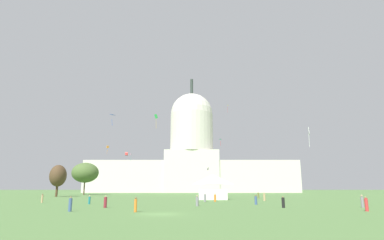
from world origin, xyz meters
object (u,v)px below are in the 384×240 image
(person_maroon_near_tree_east, at_px, (106,202))
(person_grey_deep_crowd, at_px, (206,198))
(person_orange_back_left, at_px, (216,198))
(person_olive_front_left, at_px, (259,195))
(capitol_building, at_px, (192,158))
(kite_black_low, at_px, (209,169))
(person_teal_back_center, at_px, (90,200))
(kite_blue_mid, at_px, (111,116))
(tree_west_mid, at_px, (59,176))
(person_grey_front_right, at_px, (363,202))
(person_denim_edge_west, at_px, (256,200))
(person_tan_mid_right, at_px, (265,197))
(kite_yellow_high, at_px, (228,106))
(kite_turquoise_mid, at_px, (221,140))
(kite_white_low, at_px, (309,132))
(person_orange_back_right, at_px, (136,205))
(event_tent, at_px, (214,187))
(person_tan_near_tree_west, at_px, (43,199))
(person_red_front_center, at_px, (367,205))
(person_grey_edge_east, at_px, (198,201))
(kite_pink_mid, at_px, (132,156))
(person_denim_near_tent, at_px, (71,205))
(kite_red_low, at_px, (127,154))
(kite_orange_mid, at_px, (108,147))
(tree_west_far, at_px, (86,173))
(kite_green_mid, at_px, (157,118))
(person_black_mid_center, at_px, (284,202))

(person_maroon_near_tree_east, bearing_deg, person_grey_deep_crowd, -84.07)
(person_orange_back_left, bearing_deg, person_olive_front_left, -132.69)
(capitol_building, height_order, kite_black_low, capitol_building)
(person_teal_back_center, height_order, kite_blue_mid, kite_blue_mid)
(capitol_building, height_order, person_maroon_near_tree_east, capitol_building)
(person_grey_deep_crowd, height_order, person_orange_back_left, person_grey_deep_crowd)
(tree_west_mid, height_order, person_grey_front_right, tree_west_mid)
(person_grey_front_right, xyz_separation_m, kite_black_low, (-16.61, 109.92, 11.15))
(person_denim_edge_west, height_order, person_tan_mid_right, person_tan_mid_right)
(kite_yellow_high, relative_size, kite_turquoise_mid, 1.42)
(person_tan_mid_right, bearing_deg, kite_white_low, -116.84)
(kite_turquoise_mid, bearing_deg, person_orange_back_right, -124.93)
(event_tent, distance_m, person_grey_front_right, 35.82)
(kite_yellow_high, bearing_deg, person_tan_near_tree_west, -30.24)
(person_red_front_center, xyz_separation_m, person_orange_back_right, (-27.83, -1.41, 0.00))
(person_tan_near_tree_west, xyz_separation_m, person_grey_edge_east, (29.09, -10.86, -0.03))
(kite_blue_mid, bearing_deg, kite_pink_mid, -128.28)
(person_olive_front_left, relative_size, kite_pink_mid, 0.56)
(person_denim_near_tent, bearing_deg, person_orange_back_left, -96.15)
(capitol_building, xyz_separation_m, kite_red_low, (-26.49, -60.94, -4.02))
(person_tan_near_tree_west, bearing_deg, person_denim_edge_west, -175.91)
(person_teal_back_center, distance_m, person_tan_near_tree_west, 11.64)
(tree_west_mid, relative_size, person_teal_back_center, 6.70)
(person_maroon_near_tree_east, bearing_deg, kite_orange_mid, -30.00)
(person_tan_near_tree_west, height_order, kite_red_low, kite_red_low)
(person_maroon_near_tree_east, xyz_separation_m, person_grey_edge_east, (13.18, 3.68, -0.02))
(event_tent, relative_size, person_denim_near_tent, 4.20)
(tree_west_far, bearing_deg, person_denim_edge_west, -53.19)
(event_tent, relative_size, kite_white_low, 1.76)
(kite_yellow_high, bearing_deg, person_red_front_center, -4.42)
(person_maroon_near_tree_east, height_order, person_tan_mid_right, person_tan_mid_right)
(person_grey_deep_crowd, height_order, kite_yellow_high, kite_yellow_high)
(person_orange_back_right, height_order, kite_green_mid, kite_green_mid)
(person_tan_near_tree_west, distance_m, kite_red_low, 67.85)
(event_tent, bearing_deg, person_grey_edge_east, -95.26)
(person_tan_near_tree_west, bearing_deg, kite_black_low, -97.76)
(person_grey_deep_crowd, xyz_separation_m, person_grey_front_right, (21.95, -18.33, 0.06))
(person_maroon_near_tree_east, bearing_deg, kite_black_low, -55.88)
(person_maroon_near_tree_east, relative_size, person_black_mid_center, 1.03)
(capitol_building, distance_m, kite_blue_mid, 117.74)
(person_grey_edge_east, xyz_separation_m, kite_turquoise_mid, (11.81, 84.90, 22.52))
(person_denim_edge_west, height_order, kite_white_low, kite_white_low)
(person_orange_back_right, bearing_deg, tree_west_far, -73.61)
(person_red_front_center, distance_m, person_olive_front_left, 46.05)
(tree_west_mid, bearing_deg, person_denim_near_tent, -65.50)
(person_grey_front_right, height_order, kite_white_low, kite_white_low)
(person_black_mid_center, distance_m, kite_yellow_high, 125.76)
(person_grey_front_right, height_order, person_orange_back_left, person_grey_front_right)
(kite_black_low, distance_m, kite_turquoise_mid, 24.98)
(person_grey_deep_crowd, bearing_deg, kite_pink_mid, -115.76)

